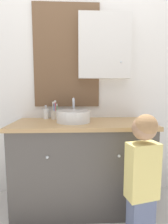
{
  "coord_description": "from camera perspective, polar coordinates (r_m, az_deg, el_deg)",
  "views": [
    {
      "loc": [
        -0.06,
        -1.29,
        1.12
      ],
      "look_at": [
        0.01,
        0.27,
        0.93
      ],
      "focal_mm": 28.0,
      "sensor_mm": 36.0,
      "label": 1
    }
  ],
  "objects": [
    {
      "name": "vanity_counter",
      "position": [
        1.76,
        -0.55,
        -16.71
      ],
      "size": [
        1.28,
        0.56,
        0.83
      ],
      "color": "#4C4742",
      "rests_on": "ground_plane"
    },
    {
      "name": "wall_back",
      "position": [
        1.92,
        -0.63,
        11.58
      ],
      "size": [
        3.2,
        0.18,
        2.5
      ],
      "color": "silver",
      "rests_on": "ground_plane"
    },
    {
      "name": "child_figure",
      "position": [
        1.34,
        18.53,
        -17.96
      ],
      "size": [
        0.24,
        0.48,
        0.97
      ],
      "color": "slate",
      "rests_on": "ground_plane"
    },
    {
      "name": "toothbrush_holder",
      "position": [
        1.83,
        -9.42,
        -0.73
      ],
      "size": [
        0.08,
        0.08,
        0.19
      ],
      "color": "beige",
      "rests_on": "vanity_counter"
    },
    {
      "name": "sink_basin",
      "position": [
        1.63,
        -3.41,
        -1.28
      ],
      "size": [
        0.31,
        0.37,
        0.22
      ],
      "color": "white",
      "rests_on": "vanity_counter"
    },
    {
      "name": "soap_dispenser",
      "position": [
        1.87,
        -12.26,
        -0.46
      ],
      "size": [
        0.06,
        0.06,
        0.14
      ],
      "color": "white",
      "rests_on": "vanity_counter"
    }
  ]
}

